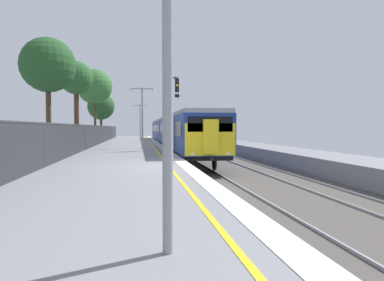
% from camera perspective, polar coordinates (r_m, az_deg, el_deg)
% --- Properties ---
extents(ground, '(17.40, 110.00, 1.21)m').
position_cam_1_polar(ground, '(16.03, 7.01, -6.01)').
color(ground, gray).
extents(commuter_train_at_platform, '(2.83, 40.24, 3.81)m').
position_cam_1_polar(commuter_train_at_platform, '(38.33, -3.05, 1.51)').
color(commuter_train_at_platform, navy).
rests_on(commuter_train_at_platform, ground).
extents(signal_gantry, '(1.10, 0.24, 5.32)m').
position_cam_1_polar(signal_gantry, '(26.16, -3.69, 5.72)').
color(signal_gantry, '#47474C').
rests_on(signal_gantry, ground).
extents(platform_lamp_near, '(2.00, 0.20, 4.95)m').
position_cam_1_polar(platform_lamp_near, '(4.82, -3.93, 18.00)').
color(platform_lamp_near, '#93999E').
rests_on(platform_lamp_near, ground).
extents(platform_lamp_mid, '(2.00, 0.20, 4.84)m').
position_cam_1_polar(platform_lamp_mid, '(28.93, -7.91, 4.56)').
color(platform_lamp_mid, '#93999E').
rests_on(platform_lamp_mid, ground).
extents(platform_lamp_far, '(2.00, 0.20, 4.99)m').
position_cam_1_polar(platform_lamp_far, '(53.20, -8.26, 3.50)').
color(platform_lamp_far, '#93999E').
rests_on(platform_lamp_far, ground).
extents(platform_back_fence, '(0.07, 99.00, 1.85)m').
position_cam_1_polar(platform_back_fence, '(15.76, -22.59, -0.54)').
color(platform_back_fence, '#282B2D').
rests_on(platform_back_fence, ground).
extents(background_tree_left, '(4.24, 4.24, 8.81)m').
position_cam_1_polar(background_tree_left, '(45.99, -15.35, 8.10)').
color(background_tree_left, '#473323').
rests_on(background_tree_left, ground).
extents(background_tree_centre, '(2.81, 2.81, 7.25)m').
position_cam_1_polar(background_tree_centre, '(32.27, -17.86, 9.16)').
color(background_tree_centre, '#473323').
rests_on(background_tree_centre, ground).
extents(background_tree_right, '(3.99, 3.99, 6.79)m').
position_cam_1_polar(background_tree_right, '(55.10, -14.30, 5.13)').
color(background_tree_right, '#473323').
rests_on(background_tree_right, ground).
extents(background_tree_back, '(3.60, 3.60, 7.57)m').
position_cam_1_polar(background_tree_back, '(26.00, -22.05, 10.81)').
color(background_tree_back, '#473323').
rests_on(background_tree_back, ground).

